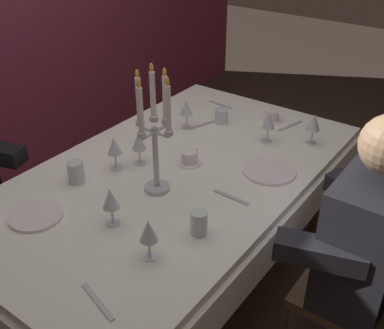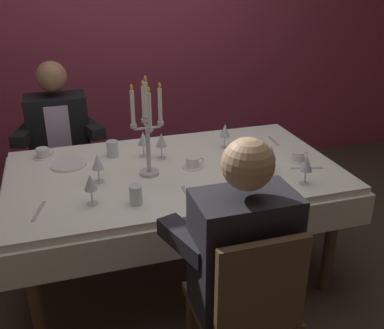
{
  "view_description": "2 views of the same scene",
  "coord_description": "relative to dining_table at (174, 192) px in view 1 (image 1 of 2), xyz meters",
  "views": [
    {
      "loc": [
        -1.43,
        -1.15,
        1.88
      ],
      "look_at": [
        0.09,
        -0.05,
        0.75
      ],
      "focal_mm": 43.72,
      "sensor_mm": 36.0,
      "label": 1
    },
    {
      "loc": [
        -0.61,
        -2.31,
        1.83
      ],
      "look_at": [
        0.09,
        -0.06,
        0.78
      ],
      "focal_mm": 41.76,
      "sensor_mm": 36.0,
      "label": 2
    }
  ],
  "objects": [
    {
      "name": "dinner_plate_1",
      "position": [
        -0.59,
        0.23,
        0.13
      ],
      "size": [
        0.21,
        0.21,
        0.01
      ],
      "primitive_type": "cylinder",
      "color": "white",
      "rests_on": "dining_table"
    },
    {
      "name": "wine_glass_5",
      "position": [
        0.51,
        -0.21,
        0.24
      ],
      "size": [
        0.07,
        0.07,
        0.16
      ],
      "color": "silver",
      "rests_on": "dining_table"
    },
    {
      "name": "fork_3",
      "position": [
        0.76,
        0.23,
        0.12
      ],
      "size": [
        0.03,
        0.17,
        0.01
      ],
      "primitive_type": "cube",
      "rotation": [
        0.0,
        0.0,
        1.47
      ],
      "color": "#B7B7BC",
      "rests_on": "dining_table"
    },
    {
      "name": "water_tumbler_1",
      "position": [
        -0.29,
        -0.35,
        0.17
      ],
      "size": [
        0.06,
        0.06,
        0.1
      ],
      "primitive_type": "cylinder",
      "color": "silver",
      "rests_on": "dining_table"
    },
    {
      "name": "dining_table",
      "position": [
        0.0,
        0.0,
        0.0
      ],
      "size": [
        1.94,
        1.14,
        0.74
      ],
      "color": "white",
      "rests_on": "ground_plane"
    },
    {
      "name": "knife_1",
      "position": [
        0.74,
        -0.23,
        0.12
      ],
      "size": [
        0.19,
        0.07,
        0.01
      ],
      "primitive_type": "cube",
      "rotation": [
        0.0,
        0.0,
        -0.26
      ],
      "color": "#B7B7BC",
      "rests_on": "dining_table"
    },
    {
      "name": "knife_2",
      "position": [
        -0.76,
        -0.29,
        0.12
      ],
      "size": [
        0.07,
        0.19,
        0.01
      ],
      "primitive_type": "cube",
      "rotation": [
        0.0,
        0.0,
        1.29
      ],
      "color": "#B7B7BC",
      "rests_on": "dining_table"
    },
    {
      "name": "water_tumbler_0",
      "position": [
        -0.32,
        0.29,
        0.17
      ],
      "size": [
        0.07,
        0.07,
        0.1
      ],
      "primitive_type": "cylinder",
      "color": "silver",
      "rests_on": "dining_table"
    },
    {
      "name": "fork_0",
      "position": [
        -0.02,
        -0.33,
        0.12
      ],
      "size": [
        0.02,
        0.17,
        0.01
      ],
      "primitive_type": "cube",
      "rotation": [
        0.0,
        0.0,
        1.55
      ],
      "color": "#B7B7BC",
      "rests_on": "dining_table"
    },
    {
      "name": "wine_glass_4",
      "position": [
        -0.14,
        0.23,
        0.23
      ],
      "size": [
        0.07,
        0.07,
        0.16
      ],
      "color": "silver",
      "rests_on": "dining_table"
    },
    {
      "name": "coffee_cup_2",
      "position": [
        0.75,
        -0.12,
        0.15
      ],
      "size": [
        0.13,
        0.12,
        0.06
      ],
      "color": "white",
      "rests_on": "dining_table"
    },
    {
      "name": "wine_glass_0",
      "position": [
        -0.44,
        -0.05,
        0.24
      ],
      "size": [
        0.07,
        0.07,
        0.16
      ],
      "color": "silver",
      "rests_on": "dining_table"
    },
    {
      "name": "wine_glass_6",
      "position": [
        -0.04,
        0.17,
        0.23
      ],
      "size": [
        0.07,
        0.07,
        0.16
      ],
      "color": "silver",
      "rests_on": "dining_table"
    },
    {
      "name": "candelabra",
      "position": [
        -0.16,
        -0.04,
        0.39
      ],
      "size": [
        0.19,
        0.19,
        0.57
      ],
      "color": "silver",
      "rests_on": "dining_table"
    },
    {
      "name": "seated_diner_1",
      "position": [
        0.06,
        -0.89,
        0.11
      ],
      "size": [
        0.63,
        0.48,
        1.24
      ],
      "color": "brown",
      "rests_on": "ground_plane"
    },
    {
      "name": "wine_glass_1",
      "position": [
        0.4,
        0.22,
        0.24
      ],
      "size": [
        0.07,
        0.07,
        0.16
      ],
      "color": "silver",
      "rests_on": "dining_table"
    },
    {
      "name": "wine_glass_2",
      "position": [
        0.63,
        -0.4,
        0.24
      ],
      "size": [
        0.07,
        0.07,
        0.16
      ],
      "color": "silver",
      "rests_on": "dining_table"
    },
    {
      "name": "coffee_cup_1",
      "position": [
        0.11,
        -0.02,
        0.15
      ],
      "size": [
        0.13,
        0.12,
        0.06
      ],
      "color": "white",
      "rests_on": "dining_table"
    },
    {
      "name": "ground_plane",
      "position": [
        0.0,
        0.0,
        -0.62
      ],
      "size": [
        12.0,
        12.0,
        0.0
      ],
      "primitive_type": "plane",
      "color": "#3F342B"
    },
    {
      "name": "water_tumbler_2",
      "position": [
        0.56,
        0.1,
        0.16
      ],
      "size": [
        0.07,
        0.07,
        0.08
      ],
      "primitive_type": "cylinder",
      "color": "silver",
      "rests_on": "dining_table"
    },
    {
      "name": "dinner_plate_0",
      "position": [
        0.26,
        -0.36,
        0.13
      ],
      "size": [
        0.25,
        0.25,
        0.01
      ],
      "primitive_type": "cylinder",
      "color": "white",
      "rests_on": "dining_table"
    },
    {
      "name": "wine_glass_3",
      "position": [
        -0.5,
        -0.29,
        0.24
      ],
      "size": [
        0.07,
        0.07,
        0.16
      ],
      "color": "silver",
      "rests_on": "dining_table"
    },
    {
      "name": "fork_4",
      "position": [
        0.46,
        0.17,
        0.12
      ],
      "size": [
        0.17,
        0.07,
        0.01
      ],
      "primitive_type": "cube",
      "rotation": [
        0.0,
        0.0,
        -0.34
      ],
      "color": "#B7B7BC",
      "rests_on": "dining_table"
    }
  ]
}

